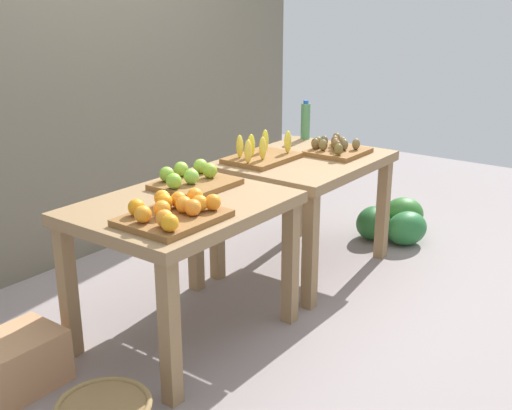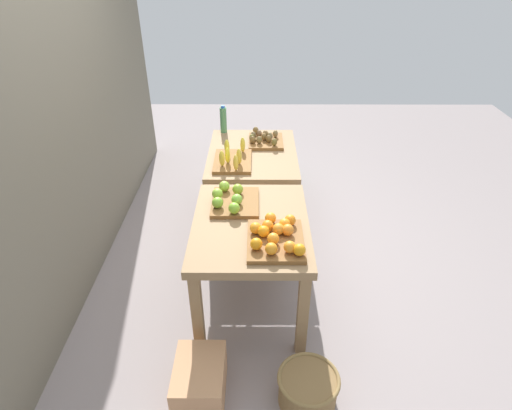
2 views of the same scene
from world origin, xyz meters
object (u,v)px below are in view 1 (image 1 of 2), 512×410
object	(u,v)px
orange_bin	(174,212)
cardboard_produce_box	(16,363)
display_table_left	(183,223)
display_table_right	(304,174)
watermelon_pile	(395,221)
banana_crate	(261,154)
kiwi_bin	(336,148)
water_bottle	(306,121)
apple_bin	(192,179)

from	to	relation	value
orange_bin	cardboard_produce_box	distance (m)	0.99
display_table_left	display_table_right	size ratio (longest dim) A/B	1.00
display_table_right	cardboard_produce_box	distance (m)	2.01
display_table_right	cardboard_produce_box	bearing A→B (deg)	171.11
display_table_left	watermelon_pile	bearing A→B (deg)	-7.41
banana_crate	watermelon_pile	distance (m)	1.35
display_table_left	kiwi_bin	bearing A→B (deg)	-4.82
banana_crate	kiwi_bin	size ratio (longest dim) A/B	1.22
cardboard_produce_box	orange_bin	bearing A→B (deg)	-38.91
orange_bin	cardboard_produce_box	size ratio (longest dim) A/B	1.12
display_table_left	banana_crate	xyz separation A→B (m)	(0.89, 0.17, 0.15)
kiwi_bin	display_table_left	bearing A→B (deg)	175.18
water_bottle	watermelon_pile	bearing A→B (deg)	-54.07
display_table_right	banana_crate	bearing A→B (deg)	143.97
display_table_right	kiwi_bin	distance (m)	0.27
water_bottle	banana_crate	bearing A→B (deg)	-169.91
display_table_left	apple_bin	bearing A→B (deg)	30.94
orange_bin	watermelon_pile	bearing A→B (deg)	-2.45
kiwi_bin	cardboard_produce_box	world-z (taller)	kiwi_bin
orange_bin	banana_crate	xyz separation A→B (m)	(1.11, 0.33, -0.00)
display_table_right	water_bottle	size ratio (longest dim) A/B	3.82
display_table_left	orange_bin	world-z (taller)	orange_bin
display_table_left	orange_bin	distance (m)	0.32
kiwi_bin	water_bottle	distance (m)	0.49
display_table_left	banana_crate	bearing A→B (deg)	10.69
orange_bin	water_bottle	xyz separation A→B (m)	(1.81, 0.45, 0.08)
display_table_right	kiwi_bin	world-z (taller)	kiwi_bin
display_table_right	water_bottle	distance (m)	0.60
kiwi_bin	water_bottle	size ratio (longest dim) A/B	1.32
kiwi_bin	apple_bin	bearing A→B (deg)	167.19
apple_bin	cardboard_produce_box	xyz separation A→B (m)	(-1.03, 0.16, -0.65)
apple_bin	watermelon_pile	bearing A→B (deg)	-12.67
kiwi_bin	cardboard_produce_box	bearing A→B (deg)	169.01
water_bottle	display_table_left	bearing A→B (deg)	-169.58
orange_bin	cardboard_produce_box	world-z (taller)	orange_bin
display_table_right	kiwi_bin	xyz separation A→B (m)	(0.20, -0.11, 0.14)
banana_crate	orange_bin	bearing A→B (deg)	-163.44
orange_bin	banana_crate	world-z (taller)	banana_crate
apple_bin	watermelon_pile	world-z (taller)	apple_bin
water_bottle	watermelon_pile	size ratio (longest dim) A/B	0.42
apple_bin	water_bottle	distance (m)	1.37
apple_bin	display_table_right	bearing A→B (deg)	-8.72
display_table_left	water_bottle	xyz separation A→B (m)	(1.58, 0.29, 0.24)
banana_crate	kiwi_bin	world-z (taller)	banana_crate
apple_bin	kiwi_bin	size ratio (longest dim) A/B	1.16
display_table_left	kiwi_bin	xyz separation A→B (m)	(1.32, -0.11, 0.14)
water_bottle	display_table_right	bearing A→B (deg)	-147.90
banana_crate	apple_bin	bearing A→B (deg)	-177.31
display_table_right	apple_bin	xyz separation A→B (m)	(-0.89, 0.14, 0.15)
orange_bin	banana_crate	bearing A→B (deg)	16.56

